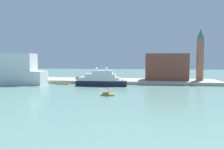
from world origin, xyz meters
The scene contains 10 objects.
ground centered at (0.00, 0.00, 0.00)m, with size 400.00×400.00×0.00m, color slate.
quay_dock centered at (0.00, 25.70, 0.80)m, with size 110.00×19.40×1.59m, color #B7AD99.
large_yacht centered at (-2.83, 9.52, 2.88)m, with size 23.66×4.42×10.20m.
small_motorboat centered at (4.68, -16.72, 0.81)m, with size 4.62×1.42×2.85m.
work_barge centered at (-22.70, 13.36, 0.31)m, with size 6.45×1.84×0.61m, color olive.
harbor_building centered at (28.66, 27.59, 8.51)m, with size 21.37×12.35×13.83m, color brown.
bell_tower centered at (45.76, 27.69, 15.99)m, with size 3.76×3.76×26.34m.
parked_car centered at (-17.12, 23.44, 2.24)m, with size 4.37×1.83×1.50m.
person_figure centered at (-12.92, 21.32, 2.35)m, with size 0.36×0.36×1.64m.
mooring_bollard centered at (6.51, 17.65, 2.04)m, with size 0.52×0.52×0.88m, color black.
Camera 1 is at (16.13, -85.64, 11.88)m, focal length 33.56 mm.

